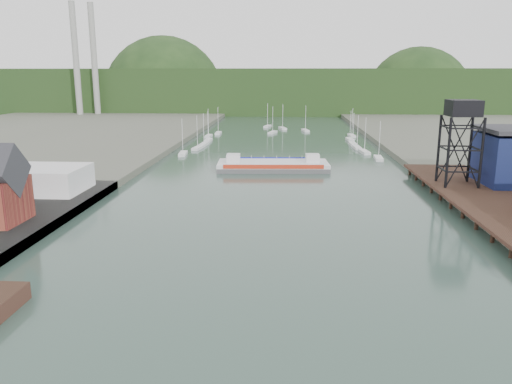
# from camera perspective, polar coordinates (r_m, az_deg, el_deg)

# --- Properties ---
(ground) EXTENTS (600.00, 600.00, 0.00)m
(ground) POSITION_cam_1_polar(r_m,az_deg,el_deg) (43.91, -0.00, -17.80)
(ground) COLOR #283F38
(ground) RESTS_ON ground
(east_pier) EXTENTS (14.00, 70.00, 2.45)m
(east_pier) POSITION_cam_1_polar(r_m,az_deg,el_deg) (91.92, 25.57, -1.12)
(east_pier) COLOR black
(east_pier) RESTS_ON ground
(white_shed) EXTENTS (18.00, 12.00, 4.50)m
(white_shed) POSITION_cam_1_polar(r_m,az_deg,el_deg) (100.80, -23.93, 1.35)
(white_shed) COLOR silver
(white_shed) RESTS_ON west_quay
(lift_tower) EXTENTS (6.50, 6.50, 16.00)m
(lift_tower) POSITION_cam_1_polar(r_m,az_deg,el_deg) (101.24, 22.58, 8.29)
(lift_tower) COLOR black
(lift_tower) RESTS_ON east_pier
(marina_sailboats) EXTENTS (57.71, 92.65, 0.90)m
(marina_sailboats) POSITION_cam_1_polar(r_m,az_deg,el_deg) (177.44, 2.76, 6.02)
(marina_sailboats) COLOR silver
(marina_sailboats) RESTS_ON ground
(smokestacks) EXTENTS (11.20, 8.20, 60.00)m
(smokestacks) POSITION_cam_1_polar(r_m,az_deg,el_deg) (291.05, -18.94, 14.01)
(smokestacks) COLOR gray
(smokestacks) RESTS_ON ground
(distant_hills) EXTENTS (500.00, 120.00, 80.00)m
(distant_hills) POSITION_cam_1_polar(r_m,az_deg,el_deg) (339.18, 2.48, 11.17)
(distant_hills) COLOR black
(distant_hills) RESTS_ON ground
(chain_ferry) EXTENTS (27.30, 12.19, 3.86)m
(chain_ferry) POSITION_cam_1_polar(r_m,az_deg,el_deg) (122.03, 1.94, 3.08)
(chain_ferry) COLOR #505053
(chain_ferry) RESTS_ON ground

